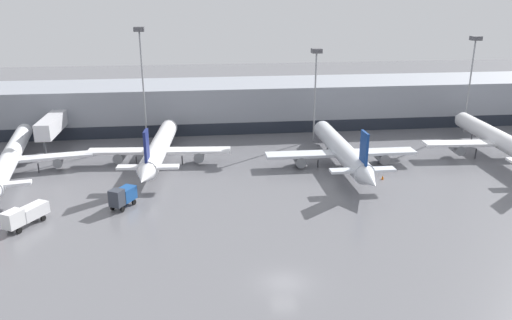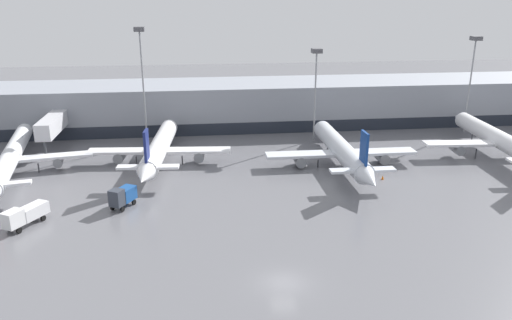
% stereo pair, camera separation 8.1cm
% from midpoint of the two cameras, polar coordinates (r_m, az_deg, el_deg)
% --- Properties ---
extents(ground_plane, '(320.00, 320.00, 0.00)m').
position_cam_midpoint_polar(ground_plane, '(49.72, 3.19, -13.84)').
color(ground_plane, slate).
extents(terminal_building, '(160.00, 28.30, 9.00)m').
position_cam_midpoint_polar(terminal_building, '(105.86, -2.74, 6.41)').
color(terminal_building, gray).
rests_on(terminal_building, ground_plane).
extents(parked_jet_0, '(25.76, 34.79, 10.23)m').
position_cam_midpoint_polar(parked_jet_0, '(94.02, 26.05, 2.06)').
color(parked_jet_0, white).
rests_on(parked_jet_0, ground_plane).
extents(parked_jet_1, '(24.58, 32.96, 8.52)m').
position_cam_midpoint_polar(parked_jet_1, '(81.67, 9.71, 1.11)').
color(parked_jet_1, silver).
rests_on(parked_jet_1, ground_plane).
extents(parked_jet_2, '(24.26, 37.68, 8.19)m').
position_cam_midpoint_polar(parked_jet_2, '(85.81, -26.29, 0.29)').
color(parked_jet_2, silver).
rests_on(parked_jet_2, ground_plane).
extents(parked_jet_3, '(23.34, 32.29, 8.51)m').
position_cam_midpoint_polar(parked_jet_3, '(82.73, -11.05, 1.36)').
color(parked_jet_3, white).
rests_on(parked_jet_3, ground_plane).
extents(service_truck_0, '(4.38, 5.95, 2.64)m').
position_cam_midpoint_polar(service_truck_0, '(65.96, -24.94, -5.68)').
color(service_truck_0, silver).
rests_on(service_truck_0, ground_plane).
extents(service_truck_1, '(3.38, 4.30, 2.87)m').
position_cam_midpoint_polar(service_truck_1, '(67.22, -15.04, -3.98)').
color(service_truck_1, '#19478C').
rests_on(service_truck_1, ground_plane).
extents(traffic_cone_0, '(0.37, 0.37, 0.58)m').
position_cam_midpoint_polar(traffic_cone_0, '(73.50, -15.72, -3.20)').
color(traffic_cone_0, orange).
rests_on(traffic_cone_0, ground_plane).
extents(traffic_cone_2, '(0.40, 0.40, 0.65)m').
position_cam_midpoint_polar(traffic_cone_2, '(77.48, 14.25, -1.92)').
color(traffic_cone_2, orange).
rests_on(traffic_cone_2, ground_plane).
extents(traffic_cone_3, '(0.37, 0.37, 0.75)m').
position_cam_midpoint_polar(traffic_cone_3, '(81.80, 15.06, -0.87)').
color(traffic_cone_3, orange).
rests_on(traffic_cone_3, ground_plane).
extents(apron_light_mast_0, '(1.80, 1.80, 17.20)m').
position_cam_midpoint_polar(apron_light_mast_0, '(93.13, 6.85, 10.38)').
color(apron_light_mast_0, gray).
rests_on(apron_light_mast_0, ground_plane).
extents(apron_light_mast_3, '(1.80, 1.80, 21.14)m').
position_cam_midpoint_polar(apron_light_mast_3, '(92.04, -13.04, 11.64)').
color(apron_light_mast_3, gray).
rests_on(apron_light_mast_3, ground_plane).
extents(apron_light_mast_4, '(1.80, 1.80, 18.86)m').
position_cam_midpoint_polar(apron_light_mast_4, '(107.52, 23.56, 10.70)').
color(apron_light_mast_4, gray).
rests_on(apron_light_mast_4, ground_plane).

